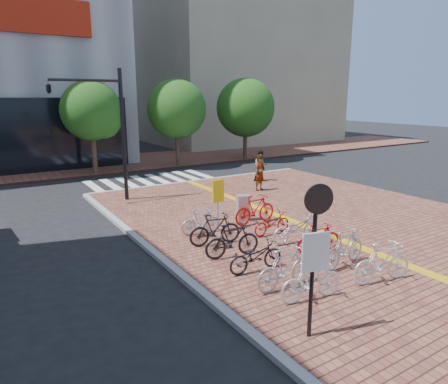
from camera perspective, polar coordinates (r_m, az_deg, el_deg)
ground at (r=13.35m, az=11.14°, el=-9.17°), size 120.00×120.00×0.00m
kerb_north at (r=24.39m, az=-3.05°, el=1.65°), size 14.00×0.25×0.15m
far_sidewalk at (r=31.48m, az=-15.94°, el=3.85°), size 70.00×8.00×0.15m
building_beige at (r=48.91m, az=0.94°, el=18.13°), size 20.00×18.00×18.00m
crosswalk at (r=25.12m, az=-10.27°, el=1.64°), size 7.50×4.00×0.01m
street_trees at (r=29.65m, az=-4.88°, el=11.58°), size 16.20×4.60×6.35m
bike_0 at (r=10.29m, az=12.41°, el=-12.22°), size 1.81×0.77×1.06m
bike_1 at (r=10.76m, az=8.78°, el=-10.68°), size 1.87×0.54×1.12m
bike_2 at (r=11.67m, az=4.58°, el=-9.10°), size 1.79×0.71×0.92m
bike_3 at (r=12.57m, az=1.19°, el=-6.92°), size 1.89×0.79×1.10m
bike_4 at (r=13.58m, az=-1.29°, el=-5.35°), size 1.89×0.83×1.10m
bike_5 at (r=14.71m, az=-3.32°, el=-4.22°), size 1.58×0.58×0.93m
bike_6 at (r=11.77m, az=21.70°, el=-9.29°), size 1.98×0.89×1.15m
bike_7 at (r=12.44m, az=16.86°, el=-7.66°), size 1.95×0.79×1.14m
bike_8 at (r=13.32m, az=13.38°, el=-6.42°), size 1.66×0.74×0.96m
bike_9 at (r=14.05m, az=10.27°, el=-5.10°), size 1.97×0.81×1.01m
bike_10 at (r=14.75m, az=6.87°, el=-4.42°), size 1.61×0.59×0.84m
bike_11 at (r=15.84m, az=4.46°, el=-2.48°), size 1.96×0.63×1.16m
pedestrian_a at (r=21.40m, az=5.15°, el=2.70°), size 0.78×0.61×1.88m
pedestrian_b at (r=23.80m, az=5.29°, el=3.72°), size 1.09×0.98×1.82m
utility_box at (r=16.20m, az=2.72°, el=-2.29°), size 0.57×0.48×1.06m
yellow_sign at (r=14.80m, az=-0.83°, el=-0.52°), size 0.53×0.16×1.95m
notice_sign at (r=8.20m, az=12.91°, el=-7.18°), size 0.60×0.23×3.32m
traffic_light_pole at (r=19.22m, az=-18.51°, el=10.86°), size 3.32×1.28×6.19m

